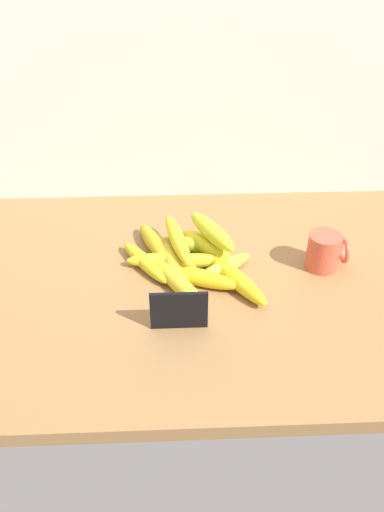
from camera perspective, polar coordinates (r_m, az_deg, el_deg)
counter_top at (r=115.63cm, az=0.44°, el=-3.19°), size 110.00×76.00×3.00cm
back_wall at (r=134.81cm, az=-0.36°, el=18.82°), size 130.00×2.00×70.00cm
chalkboard_sign at (r=101.04cm, az=-1.41°, el=-6.02°), size 11.00×1.80×8.40cm
coffee_mug at (r=119.81cm, az=14.13°, el=0.50°), size 8.78×7.28×8.30cm
banana_0 at (r=117.54cm, az=-5.07°, el=-0.70°), size 12.49×16.79×3.24cm
banana_1 at (r=115.69cm, az=3.40°, el=-1.25°), size 14.49×11.84×3.34cm
banana_2 at (r=110.77cm, az=-1.41°, el=-3.01°), size 13.55×19.15×3.68cm
banana_3 at (r=122.55cm, az=-0.18°, el=1.24°), size 16.54×7.07×3.52cm
banana_4 at (r=123.35cm, az=-4.13°, el=1.43°), size 9.48×16.56×3.67cm
banana_5 at (r=112.56cm, az=0.72°, el=-2.24°), size 19.47×11.15×3.79cm
banana_6 at (r=115.27cm, az=-1.91°, el=-1.21°), size 8.69×20.78×3.82cm
banana_7 at (r=112.06cm, az=4.90°, el=-2.58°), size 12.89×18.31×3.83cm
banana_8 at (r=117.65cm, az=0.27°, el=-0.49°), size 15.16×3.99×3.27cm
banana_9 at (r=117.81cm, az=-3.25°, el=-0.46°), size 16.00×3.51×3.40cm
banana_10 at (r=120.54cm, az=-2.27°, el=0.46°), size 14.32×18.86×3.24cm
banana_11 at (r=121.74cm, az=1.53°, el=1.11°), size 13.26×14.46×4.03cm
banana_12 at (r=119.40cm, az=2.15°, el=2.66°), size 11.65×17.19×4.05cm
banana_13 at (r=118.88cm, az=-1.59°, el=1.86°), size 7.61×20.49×3.38cm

